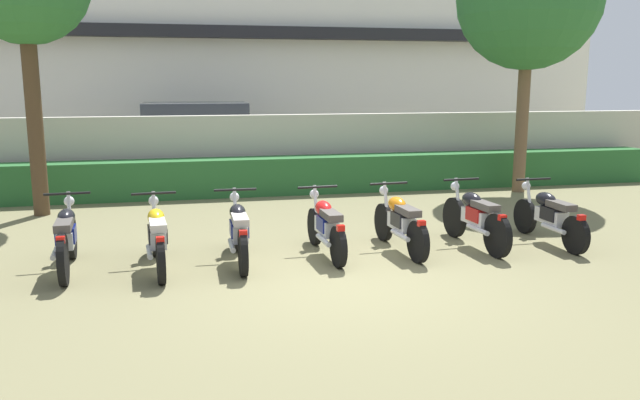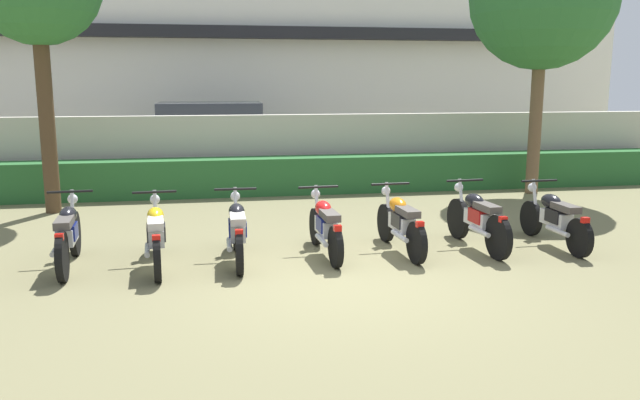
% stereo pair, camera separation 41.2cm
% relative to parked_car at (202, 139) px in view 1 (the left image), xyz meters
% --- Properties ---
extents(ground, '(60.00, 60.00, 0.00)m').
position_rel_parked_car_xyz_m(ground, '(1.33, -9.81, -0.94)').
color(ground, olive).
extents(building, '(24.15, 6.50, 7.38)m').
position_rel_parked_car_xyz_m(building, '(1.33, 5.78, 2.75)').
color(building, white).
rests_on(building, ground).
extents(compound_wall, '(22.95, 0.30, 1.70)m').
position_rel_parked_car_xyz_m(compound_wall, '(1.33, -2.79, -0.09)').
color(compound_wall, '#BCB7A8').
rests_on(compound_wall, ground).
extents(hedge_row, '(18.36, 0.70, 0.81)m').
position_rel_parked_car_xyz_m(hedge_row, '(1.33, -3.49, -0.53)').
color(hedge_row, '#28602D').
rests_on(hedge_row, ground).
extents(parked_car, '(4.53, 2.13, 1.89)m').
position_rel_parked_car_xyz_m(parked_car, '(0.00, 0.00, 0.00)').
color(parked_car, '#9EA3A8').
rests_on(parked_car, ground).
extents(motorcycle_in_row_0, '(0.60, 1.90, 0.98)m').
position_rel_parked_car_xyz_m(motorcycle_in_row_0, '(-2.12, -8.67, -0.48)').
color(motorcycle_in_row_0, black).
rests_on(motorcycle_in_row_0, ground).
extents(motorcycle_in_row_1, '(0.60, 1.93, 0.96)m').
position_rel_parked_car_xyz_m(motorcycle_in_row_1, '(-0.96, -8.84, -0.49)').
color(motorcycle_in_row_1, black).
rests_on(motorcycle_in_row_1, ground).
extents(motorcycle_in_row_2, '(0.60, 1.86, 0.96)m').
position_rel_parked_car_xyz_m(motorcycle_in_row_2, '(0.12, -8.77, -0.49)').
color(motorcycle_in_row_2, black).
rests_on(motorcycle_in_row_2, ground).
extents(motorcycle_in_row_3, '(0.60, 1.81, 0.94)m').
position_rel_parked_car_xyz_m(motorcycle_in_row_3, '(1.37, -8.66, -0.50)').
color(motorcycle_in_row_3, black).
rests_on(motorcycle_in_row_3, ground).
extents(motorcycle_in_row_4, '(0.60, 1.87, 0.95)m').
position_rel_parked_car_xyz_m(motorcycle_in_row_4, '(2.48, -8.67, -0.49)').
color(motorcycle_in_row_4, black).
rests_on(motorcycle_in_row_4, ground).
extents(motorcycle_in_row_5, '(0.60, 1.91, 0.98)m').
position_rel_parked_car_xyz_m(motorcycle_in_row_5, '(3.67, -8.68, -0.48)').
color(motorcycle_in_row_5, black).
rests_on(motorcycle_in_row_5, ground).
extents(motorcycle_in_row_6, '(0.60, 1.91, 0.94)m').
position_rel_parked_car_xyz_m(motorcycle_in_row_6, '(4.88, -8.73, -0.50)').
color(motorcycle_in_row_6, black).
rests_on(motorcycle_in_row_6, ground).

